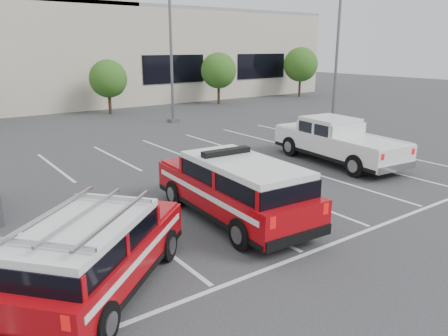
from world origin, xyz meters
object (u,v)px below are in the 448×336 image
object	(u,v)px
tree_right	(219,72)
ladder_suv	(97,258)
light_pole_mid	(171,42)
light_pole_right	(338,42)
tree_far_right	(301,66)
convention_building	(7,49)
tree_mid_right	(109,80)
fire_chief_suv	(235,193)
white_pickup	(337,145)

from	to	relation	value
tree_right	ladder_suv	bearing A→B (deg)	-130.01
light_pole_mid	light_pole_right	world-z (taller)	same
tree_far_right	ladder_suv	xyz separation A→B (m)	(-29.78, -23.57, -2.28)
convention_building	tree_mid_right	world-z (taller)	convention_building
tree_mid_right	light_pole_mid	distance (m)	6.88
convention_building	fire_chief_suv	bearing A→B (deg)	-90.39
tree_mid_right	tree_far_right	world-z (taller)	tree_far_right
light_pole_mid	fire_chief_suv	bearing A→B (deg)	-113.69
convention_building	light_pole_right	size ratio (longest dim) A/B	5.86
tree_right	tree_far_right	xyz separation A→B (m)	(10.00, 0.00, 0.27)
tree_mid_right	tree_right	size ratio (longest dim) A/B	0.90
white_pickup	tree_far_right	bearing A→B (deg)	53.48
tree_right	fire_chief_suv	world-z (taller)	tree_right
tree_right	white_pickup	size ratio (longest dim) A/B	0.69
tree_right	light_pole_right	xyz separation A→B (m)	(0.91, -12.05, 2.41)
tree_far_right	convention_building	bearing A→B (deg)	158.49
tree_far_right	tree_right	bearing A→B (deg)	-180.00
tree_right	tree_far_right	distance (m)	10.00
light_pole_mid	light_pole_right	bearing A→B (deg)	-33.69
convention_building	light_pole_mid	bearing A→B (deg)	-66.74
tree_far_right	ladder_suv	distance (m)	38.05
ladder_suv	tree_far_right	bearing A→B (deg)	87.36
tree_right	light_pole_right	bearing A→B (deg)	-85.69
tree_mid_right	tree_right	xyz separation A→B (m)	(10.00, 0.00, 0.27)
tree_right	light_pole_right	size ratio (longest dim) A/B	0.43
light_pole_mid	light_pole_right	size ratio (longest dim) A/B	1.00
tree_mid_right	tree_right	bearing A→B (deg)	0.00
light_pole_right	fire_chief_suv	size ratio (longest dim) A/B	1.75
convention_building	tree_mid_right	bearing A→B (deg)	-63.43
tree_far_right	light_pole_mid	size ratio (longest dim) A/B	0.47
tree_mid_right	white_pickup	bearing A→B (deg)	-82.81
ladder_suv	tree_right	bearing A→B (deg)	98.99
convention_building	light_pole_right	xyz separation A→B (m)	(15.82, -21.86, 0.47)
tree_far_right	white_pickup	world-z (taller)	tree_far_right
convention_building	tree_right	xyz separation A→B (m)	(14.91, -9.82, -1.95)
tree_mid_right	fire_chief_suv	distance (m)	22.73
light_pole_right	fire_chief_suv	bearing A→B (deg)	-147.97
tree_mid_right	ladder_suv	xyz separation A→B (m)	(-9.78, -23.57, -1.74)
light_pole_mid	ladder_suv	bearing A→B (deg)	-123.71
tree_mid_right	ladder_suv	bearing A→B (deg)	-112.54
convention_building	ladder_suv	world-z (taller)	convention_building
convention_building	white_pickup	world-z (taller)	convention_building
ladder_suv	light_pole_mid	bearing A→B (deg)	105.29
light_pole_mid	tree_mid_right	bearing A→B (deg)	107.52
tree_mid_right	white_pickup	world-z (taller)	tree_mid_right
fire_chief_suv	tree_right	bearing A→B (deg)	58.96
tree_right	fire_chief_suv	size ratio (longest dim) A/B	0.75
light_pole_mid	ladder_suv	world-z (taller)	light_pole_mid
light_pole_mid	fire_chief_suv	size ratio (longest dim) A/B	1.75
convention_building	ladder_suv	distance (m)	33.97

